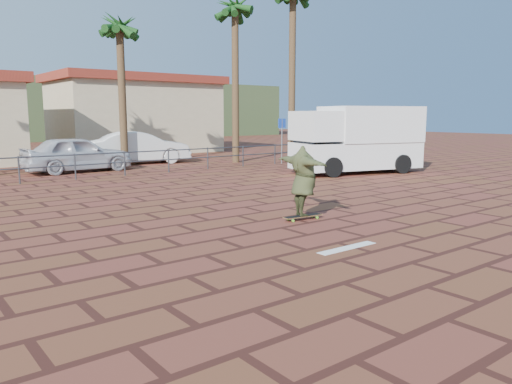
% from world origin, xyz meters
% --- Properties ---
extents(ground, '(120.00, 120.00, 0.00)m').
position_xyz_m(ground, '(0.00, 0.00, 0.00)').
color(ground, brown).
rests_on(ground, ground).
extents(paint_stripe, '(1.40, 0.22, 0.01)m').
position_xyz_m(paint_stripe, '(0.70, -1.20, 0.00)').
color(paint_stripe, white).
rests_on(paint_stripe, ground).
extents(guardrail, '(24.06, 0.06, 1.00)m').
position_xyz_m(guardrail, '(0.00, 12.00, 0.68)').
color(guardrail, '#47494F').
rests_on(guardrail, ground).
extents(palm_center, '(2.40, 2.40, 7.75)m').
position_xyz_m(palm_center, '(3.50, 15.50, 6.36)').
color(palm_center, brown).
rests_on(palm_center, ground).
extents(palm_right, '(2.40, 2.40, 9.05)m').
position_xyz_m(palm_right, '(9.00, 14.00, 7.58)').
color(palm_right, brown).
rests_on(palm_right, ground).
extents(building_east, '(10.60, 6.60, 5.00)m').
position_xyz_m(building_east, '(8.00, 24.00, 2.54)').
color(building_east, beige).
rests_on(building_east, ground).
extents(longboard, '(1.04, 0.34, 0.10)m').
position_xyz_m(longboard, '(1.79, 1.18, 0.08)').
color(longboard, olive).
rests_on(longboard, ground).
extents(skateboarder, '(0.97, 2.10, 1.65)m').
position_xyz_m(skateboarder, '(1.79, 1.18, 0.93)').
color(skateboarder, '#383E21').
rests_on(skateboarder, longboard).
extents(campervan, '(5.83, 3.58, 2.82)m').
position_xyz_m(campervan, '(10.38, 6.98, 1.48)').
color(campervan, white).
rests_on(campervan, ground).
extents(car_silver, '(4.66, 2.00, 1.57)m').
position_xyz_m(car_silver, '(0.97, 14.61, 0.78)').
color(car_silver, silver).
rests_on(car_silver, ground).
extents(car_white, '(5.21, 2.76, 1.63)m').
position_xyz_m(car_white, '(4.76, 16.50, 0.82)').
color(car_white, silver).
rests_on(car_white, ground).
extents(street_sign, '(0.46, 0.06, 2.28)m').
position_xyz_m(street_sign, '(10.45, 12.00, 1.59)').
color(street_sign, gray).
rests_on(street_sign, ground).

